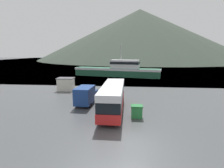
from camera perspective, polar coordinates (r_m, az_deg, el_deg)
ground_plane at (r=15.07m, az=7.41°, el=-18.68°), size 400.00×400.00×0.00m
water_surface at (r=156.72m, az=5.63°, el=7.75°), size 240.00×240.00×0.00m
hill_backdrop at (r=182.25m, az=8.92°, el=15.62°), size 192.06×192.06×48.11m
tour_bus at (r=21.54m, az=0.26°, el=-4.19°), size 2.52×10.65×3.33m
delivery_van at (r=24.87m, az=-8.52°, el=-3.53°), size 2.37×5.42×2.58m
fishing_boat at (r=52.84m, az=2.03°, el=4.56°), size 26.33×9.85×9.67m
storage_bin at (r=20.08m, az=8.07°, el=-8.82°), size 1.32×1.09×1.41m
dock_kiosk at (r=34.56m, az=-14.84°, el=-0.02°), size 3.15×2.22×2.44m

